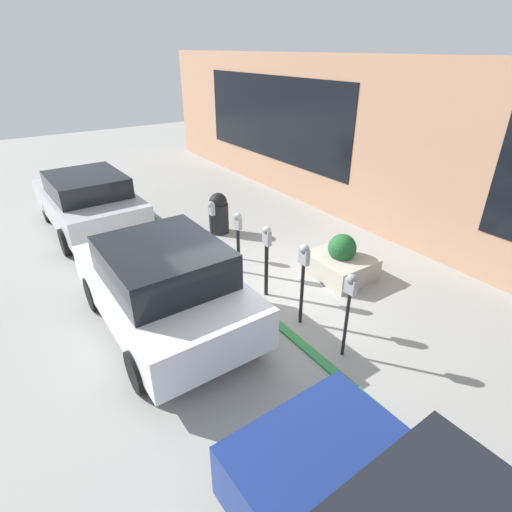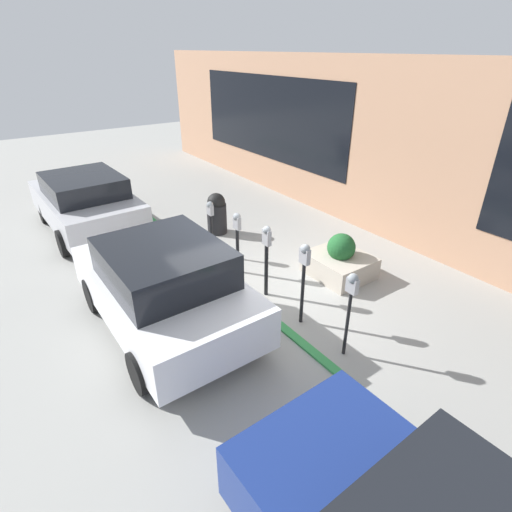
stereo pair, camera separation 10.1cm
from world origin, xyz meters
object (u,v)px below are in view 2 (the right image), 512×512
Objects in this scene: parking_meter_farthest at (211,218)px; parked_car_rear at (86,202)px; trash_bin at (217,213)px; parked_car_middle at (164,286)px; parking_meter_middle at (267,249)px; parking_meter_second at (304,267)px; parking_meter_fourth at (237,232)px; planter_box at (340,261)px; parking_meter_nearest at (351,295)px.

parked_car_rear is at bearing 31.50° from parking_meter_farthest.
parking_meter_farthest is at bearing 144.79° from trash_bin.
parking_meter_middle is at bearing -96.15° from parked_car_middle.
parking_meter_fourth is at bearing -1.25° from parking_meter_second.
parking_meter_farthest is (1.02, 0.07, -0.01)m from parking_meter_fourth.
parking_meter_second is 1.04× the size of parking_meter_middle.
parking_meter_second is 0.38× the size of parked_car_rear.
parking_meter_fourth is at bearing 51.64° from planter_box.
parking_meter_middle is at bearing 178.17° from parking_meter_fourth.
trash_bin is (2.09, -0.69, -0.42)m from parking_meter_fourth.
parked_car_middle is (0.46, 3.77, 0.49)m from planter_box.
parking_meter_second is 1.23× the size of planter_box.
trash_bin is at bearing -9.85° from parking_meter_second.
planter_box is (-2.38, -1.79, -0.61)m from parking_meter_farthest.
parking_meter_middle is at bearing -161.47° from parked_car_rear.
parked_car_middle is (1.27, 2.00, -0.31)m from parking_meter_second.
parked_car_middle reaches higher than trash_bin.
parking_meter_middle is 1.37× the size of trash_bin.
parking_meter_second is at bearing -164.83° from parked_car_rear.
parking_meter_second is 1.09m from parking_meter_middle.
parked_car_rear is at bearing 17.23° from parking_meter_second.
parking_meter_middle is 0.38× the size of parked_car_middle.
parking_meter_farthest reaches higher than planter_box.
parking_meter_fourth reaches higher than trash_bin.
parking_meter_nearest is 1.00× the size of parking_meter_middle.
parked_car_rear is (7.43, 1.99, -0.33)m from parking_meter_nearest.
parking_meter_middle is 3.30m from trash_bin.
parking_meter_nearest is at bearing 179.40° from parking_meter_fourth.
parking_meter_second is 3.19m from parking_meter_farthest.
parking_meter_second is at bearing 178.75° from parking_meter_fourth.
parking_meter_middle is at bearing 81.04° from planter_box.
parking_meter_middle is 2.03m from parked_car_middle.
parking_meter_second is 0.40× the size of parked_car_middle.
planter_box is at bearing -97.88° from parked_car_middle.
parking_meter_middle is 1.11× the size of parking_meter_farthest.
parked_car_rear is at bearing 20.59° from parking_meter_middle.
planter_box is at bearing -65.61° from parking_meter_second.
parked_car_middle is at bearing 84.74° from parking_meter_middle.
parked_car_middle is 0.96× the size of parked_car_rear.
parked_car_middle is 5.12m from parked_car_rear.
parked_car_rear is (5.30, 1.99, -0.21)m from parking_meter_middle.
planter_box is 3.62m from trash_bin.
parking_meter_fourth is 2.25m from trash_bin.
parking_meter_second is 2.18m from parking_meter_fourth.
trash_bin is (5.31, -0.73, -0.59)m from parking_meter_nearest.
parking_meter_nearest is 0.96× the size of parking_meter_second.
trash_bin is (3.46, 1.03, 0.21)m from planter_box.
parking_meter_nearest is 3.22m from parking_meter_fourth.
parking_meter_fourth is at bearing -67.11° from parked_car_middle.
trash_bin is at bearing -35.21° from parking_meter_farthest.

